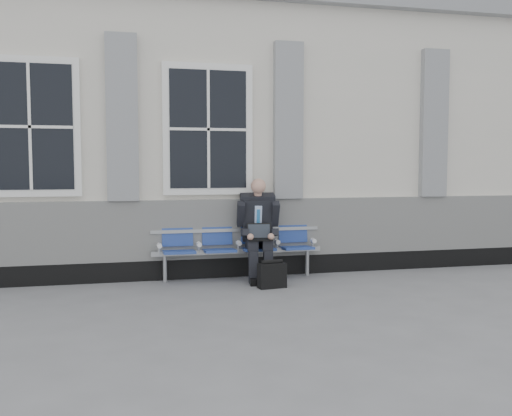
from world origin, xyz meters
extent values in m
plane|color=slate|center=(0.00, 0.00, 0.00)|extent=(70.00, 70.00, 0.00)
cube|color=beige|center=(0.00, 3.50, 2.10)|extent=(14.00, 4.00, 4.20)
cube|color=gray|center=(0.00, 3.50, 4.32)|extent=(14.40, 4.40, 0.24)
cube|color=black|center=(0.00, 1.47, 0.15)|extent=(14.00, 0.10, 0.30)
cube|color=silver|center=(0.00, 1.46, 0.75)|extent=(14.00, 0.08, 0.90)
cube|color=gray|center=(-0.90, 1.44, 2.40)|extent=(0.45, 0.14, 2.40)
cube|color=gray|center=(1.60, 1.44, 2.40)|extent=(0.45, 0.14, 2.40)
cube|color=gray|center=(4.10, 1.44, 2.40)|extent=(0.45, 0.14, 2.40)
cube|color=white|center=(-2.15, 1.46, 2.25)|extent=(1.35, 0.10, 1.95)
cube|color=black|center=(-2.15, 1.41, 2.25)|extent=(1.15, 0.02, 1.75)
cube|color=white|center=(0.35, 1.46, 2.25)|extent=(1.35, 0.10, 1.95)
cube|color=black|center=(0.35, 1.41, 2.25)|extent=(1.15, 0.02, 1.75)
cube|color=#9EA0A3|center=(0.78, 1.30, 0.42)|extent=(2.60, 0.07, 0.07)
cube|color=#9EA0A3|center=(0.78, 1.42, 0.73)|extent=(2.60, 0.05, 0.05)
cylinder|color=#9EA0A3|center=(-0.32, 1.30, 0.20)|extent=(0.06, 0.06, 0.39)
cylinder|color=#9EA0A3|center=(1.88, 1.30, 0.20)|extent=(0.06, 0.06, 0.39)
cube|color=navy|center=(-0.12, 1.22, 0.45)|extent=(0.46, 0.42, 0.07)
cube|color=navy|center=(-0.12, 1.43, 0.71)|extent=(0.46, 0.10, 0.40)
cube|color=navy|center=(0.48, 1.22, 0.45)|extent=(0.46, 0.42, 0.07)
cube|color=navy|center=(0.48, 1.43, 0.71)|extent=(0.46, 0.10, 0.40)
cube|color=navy|center=(1.08, 1.22, 0.45)|extent=(0.46, 0.42, 0.07)
cube|color=navy|center=(1.08, 1.43, 0.71)|extent=(0.46, 0.10, 0.40)
cube|color=navy|center=(1.68, 1.22, 0.45)|extent=(0.46, 0.42, 0.07)
cube|color=navy|center=(1.68, 1.43, 0.71)|extent=(0.46, 0.10, 0.40)
cylinder|color=white|center=(-0.40, 1.25, 0.55)|extent=(0.07, 0.12, 0.07)
cylinder|color=white|center=(0.18, 1.25, 0.55)|extent=(0.07, 0.12, 0.07)
cylinder|color=white|center=(0.78, 1.25, 0.55)|extent=(0.07, 0.12, 0.07)
cylinder|color=white|center=(1.38, 1.25, 0.55)|extent=(0.07, 0.12, 0.07)
cylinder|color=white|center=(1.96, 1.25, 0.55)|extent=(0.07, 0.12, 0.07)
cube|color=black|center=(0.91, 0.82, 0.05)|extent=(0.15, 0.29, 0.10)
cube|color=black|center=(1.12, 0.79, 0.05)|extent=(0.15, 0.29, 0.10)
cube|color=black|center=(0.92, 0.89, 0.25)|extent=(0.15, 0.16, 0.47)
cube|color=black|center=(1.13, 0.86, 0.25)|extent=(0.15, 0.16, 0.47)
cube|color=black|center=(0.95, 1.12, 0.55)|extent=(0.21, 0.50, 0.15)
cube|color=black|center=(1.16, 1.09, 0.55)|extent=(0.21, 0.50, 0.15)
cube|color=black|center=(1.08, 1.32, 0.90)|extent=(0.49, 0.42, 0.68)
cube|color=#C0D3FD|center=(1.06, 1.19, 0.92)|extent=(0.12, 0.11, 0.38)
cube|color=#2A7BC4|center=(1.06, 1.18, 0.90)|extent=(0.06, 0.09, 0.32)
cube|color=black|center=(1.07, 1.29, 1.22)|extent=(0.54, 0.32, 0.15)
cylinder|color=tan|center=(1.07, 1.24, 1.30)|extent=(0.12, 0.12, 0.11)
sphere|color=tan|center=(1.06, 1.17, 1.41)|extent=(0.23, 0.23, 0.23)
cube|color=black|center=(0.81, 1.25, 0.99)|extent=(0.15, 0.32, 0.40)
cube|color=black|center=(1.32, 1.18, 0.99)|extent=(0.15, 0.32, 0.40)
cube|color=black|center=(0.83, 1.05, 0.73)|extent=(0.14, 0.34, 0.15)
cube|color=black|center=(1.26, 1.00, 0.73)|extent=(0.14, 0.34, 0.15)
sphere|color=tan|center=(0.87, 0.89, 0.69)|extent=(0.10, 0.10, 0.10)
sphere|color=tan|center=(1.17, 0.85, 0.69)|extent=(0.10, 0.10, 0.10)
cube|color=black|center=(1.03, 0.96, 0.63)|extent=(0.38, 0.29, 0.02)
cube|color=black|center=(1.05, 1.08, 0.74)|extent=(0.36, 0.14, 0.23)
cube|color=black|center=(1.05, 1.07, 0.74)|extent=(0.33, 0.11, 0.19)
cube|color=black|center=(1.10, 0.54, 0.17)|extent=(0.41, 0.22, 0.35)
cylinder|color=black|center=(1.10, 0.54, 0.37)|extent=(0.31, 0.11, 0.06)
camera|label=1|loc=(-0.95, -7.07, 1.72)|focal=40.00mm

